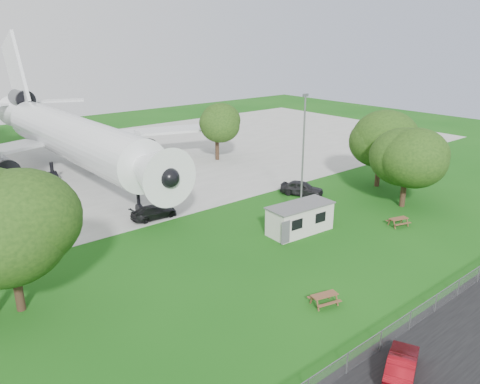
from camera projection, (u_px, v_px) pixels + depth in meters
ground at (285, 276)px, 34.49m from camera, size 160.00×160.00×0.00m
asphalt_strip at (458, 367)px, 25.02m from camera, size 120.00×8.00×0.02m
concrete_apron at (82, 169)px, 62.14m from camera, size 120.00×46.00×0.03m
airliner at (69, 135)px, 57.69m from camera, size 46.36×47.73×17.69m
site_cabin at (300, 218)px, 41.90m from camera, size 6.84×3.14×2.62m
picnic_west at (324, 305)px, 30.85m from camera, size 2.12×1.91×0.76m
picnic_east at (398, 226)px, 43.65m from camera, size 2.16×1.96×0.76m
fence at (399, 336)px, 27.57m from camera, size 58.00×0.04×1.30m
lamp_mast at (303, 163)px, 42.08m from camera, size 0.16×0.16×12.00m
tree_west_small at (7, 226)px, 28.41m from camera, size 7.54×7.54×9.65m
tree_east_front at (408, 156)px, 46.95m from camera, size 8.20×8.20×9.50m
tree_east_back at (381, 141)px, 53.49m from camera, size 7.73×7.73×9.28m
tree_far_apron at (217, 124)px, 65.28m from camera, size 5.91×5.91×8.09m
car_centre_sedan at (402, 365)px, 24.19m from camera, size 4.22×2.94×1.32m
car_ne_hatch at (302, 188)px, 51.76m from camera, size 3.73×5.08×1.61m
car_apron_van at (154, 212)px, 45.18m from camera, size 4.63×2.09×1.32m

